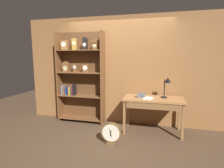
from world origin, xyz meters
name	(u,v)px	position (x,y,z in m)	size (l,w,h in m)	color
ground_plane	(105,145)	(0.00, 0.00, 0.00)	(10.00, 10.00, 0.00)	#4C3826
back_wood_panel	(119,71)	(0.00, 1.27, 1.30)	(4.80, 0.05, 2.60)	brown
bookshelf	(80,77)	(-0.96, 1.09, 1.15)	(1.17, 0.31, 2.24)	brown
workbench	(153,102)	(0.85, 0.82, 0.67)	(1.26, 0.63, 0.77)	#9E6B3D
desk_lamp	(167,84)	(1.11, 0.89, 1.08)	(0.20, 0.20, 0.46)	black
toolbox_small	(141,95)	(0.59, 0.82, 0.81)	(0.17, 0.10, 0.10)	#595960
open_repair_manual	(148,98)	(0.74, 0.73, 0.78)	(0.16, 0.22, 0.03)	silver
round_clock_large	(111,133)	(0.10, 0.08, 0.22)	(0.39, 0.11, 0.43)	brown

